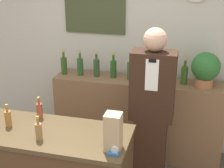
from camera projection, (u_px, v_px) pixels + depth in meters
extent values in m
cube|color=beige|center=(128.00, 44.00, 3.84)|extent=(5.20, 0.06, 2.70)
cube|color=#3D4629|center=(95.00, 14.00, 3.77)|extent=(0.75, 0.02, 0.47)
cube|color=brown|center=(137.00, 117.00, 3.87)|extent=(2.03, 0.41, 0.98)
cube|color=#4D3C25|center=(50.00, 134.00, 2.72)|extent=(1.41, 0.62, 0.04)
cube|color=#331E14|center=(150.00, 151.00, 3.34)|extent=(0.33, 0.26, 0.80)
cube|color=#331E14|center=(153.00, 86.00, 3.07)|extent=(0.44, 0.26, 0.70)
cube|color=white|center=(152.00, 75.00, 2.89)|extent=(0.12, 0.01, 0.31)
cube|color=black|center=(152.00, 61.00, 2.84)|extent=(0.07, 0.01, 0.03)
sphere|color=tan|center=(155.00, 39.00, 2.90)|extent=(0.23, 0.23, 0.23)
cylinder|color=#B27047|center=(204.00, 82.00, 3.47)|extent=(0.19, 0.19, 0.10)
sphere|color=#2D6B2D|center=(206.00, 66.00, 3.40)|extent=(0.32, 0.32, 0.32)
cube|color=tan|center=(113.00, 132.00, 2.41)|extent=(0.13, 0.13, 0.31)
cube|color=#2D66A8|center=(113.00, 153.00, 2.39)|extent=(0.09, 0.06, 0.02)
cylinder|color=silver|center=(115.00, 150.00, 2.37)|extent=(0.06, 0.02, 0.06)
cylinder|color=#9E662E|center=(8.00, 119.00, 2.78)|extent=(0.06, 0.06, 0.15)
cylinder|color=#9E662E|center=(7.00, 109.00, 2.75)|extent=(0.02, 0.02, 0.05)
cylinder|color=#B29933|center=(6.00, 105.00, 2.73)|extent=(0.03, 0.03, 0.02)
cylinder|color=brown|center=(40.00, 111.00, 2.93)|extent=(0.06, 0.06, 0.15)
cylinder|color=brown|center=(39.00, 101.00, 2.90)|extent=(0.02, 0.02, 0.05)
cylinder|color=#B29933|center=(38.00, 98.00, 2.89)|extent=(0.03, 0.03, 0.02)
cylinder|color=olive|center=(39.00, 132.00, 2.57)|extent=(0.06, 0.06, 0.15)
cylinder|color=olive|center=(38.00, 121.00, 2.53)|extent=(0.02, 0.02, 0.05)
cylinder|color=#B29933|center=(37.00, 117.00, 2.52)|extent=(0.03, 0.03, 0.02)
cylinder|color=#33501D|center=(64.00, 66.00, 3.86)|extent=(0.08, 0.08, 0.21)
cylinder|color=#33501D|center=(63.00, 55.00, 3.81)|extent=(0.03, 0.03, 0.07)
cylinder|color=#B29933|center=(63.00, 51.00, 3.79)|extent=(0.03, 0.03, 0.02)
cylinder|color=#2C5425|center=(80.00, 67.00, 3.82)|extent=(0.08, 0.08, 0.21)
cylinder|color=#2C5425|center=(80.00, 56.00, 3.77)|extent=(0.03, 0.03, 0.07)
cylinder|color=#B29933|center=(80.00, 52.00, 3.75)|extent=(0.03, 0.03, 0.02)
cylinder|color=#2C4A27|center=(97.00, 68.00, 3.78)|extent=(0.08, 0.08, 0.21)
cylinder|color=#2C4A27|center=(96.00, 57.00, 3.73)|extent=(0.03, 0.03, 0.07)
cylinder|color=#B29933|center=(96.00, 53.00, 3.71)|extent=(0.03, 0.03, 0.02)
cylinder|color=#27501F|center=(113.00, 69.00, 3.74)|extent=(0.08, 0.08, 0.21)
cylinder|color=#27501F|center=(113.00, 58.00, 3.69)|extent=(0.03, 0.03, 0.07)
cylinder|color=#B29933|center=(113.00, 54.00, 3.67)|extent=(0.03, 0.03, 0.02)
cylinder|color=#2C5329|center=(130.00, 71.00, 3.68)|extent=(0.08, 0.08, 0.21)
cylinder|color=#2C5329|center=(131.00, 59.00, 3.63)|extent=(0.03, 0.03, 0.07)
cylinder|color=#B29933|center=(131.00, 55.00, 3.62)|extent=(0.03, 0.03, 0.02)
cylinder|color=#2F5826|center=(148.00, 73.00, 3.62)|extent=(0.08, 0.08, 0.21)
cylinder|color=#2F5826|center=(148.00, 61.00, 3.57)|extent=(0.03, 0.03, 0.07)
cylinder|color=#B29933|center=(148.00, 57.00, 3.55)|extent=(0.03, 0.03, 0.02)
cylinder|color=#265729|center=(166.00, 74.00, 3.58)|extent=(0.08, 0.08, 0.21)
cylinder|color=#265729|center=(166.00, 62.00, 3.53)|extent=(0.03, 0.03, 0.07)
cylinder|color=#B29933|center=(167.00, 58.00, 3.51)|extent=(0.03, 0.03, 0.02)
cylinder|color=#31561E|center=(184.00, 75.00, 3.53)|extent=(0.08, 0.08, 0.21)
cylinder|color=#31561E|center=(185.00, 63.00, 3.48)|extent=(0.03, 0.03, 0.07)
cylinder|color=#B29933|center=(186.00, 59.00, 3.46)|extent=(0.03, 0.03, 0.02)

